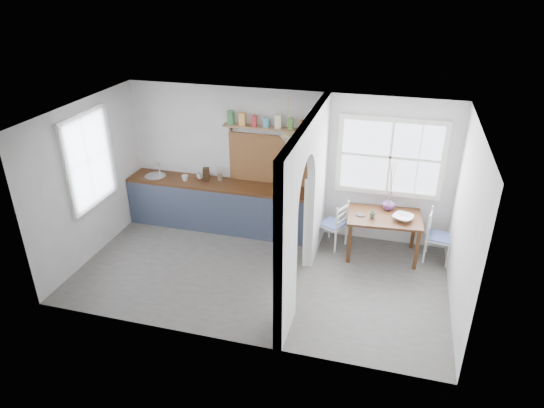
% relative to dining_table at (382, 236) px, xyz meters
% --- Properties ---
extents(floor, '(5.80, 3.20, 0.01)m').
position_rel_dining_table_xyz_m(floor, '(-1.82, -1.09, -0.37)').
color(floor, slate).
rests_on(floor, ground).
extents(ceiling, '(5.80, 3.20, 0.01)m').
position_rel_dining_table_xyz_m(ceiling, '(-1.82, -1.09, 2.23)').
color(ceiling, white).
rests_on(ceiling, walls).
extents(walls, '(5.81, 3.21, 2.60)m').
position_rel_dining_table_xyz_m(walls, '(-1.82, -1.09, 0.93)').
color(walls, white).
rests_on(walls, floor).
extents(partition, '(0.12, 3.20, 2.60)m').
position_rel_dining_table_xyz_m(partition, '(-1.12, -1.03, 1.08)').
color(partition, white).
rests_on(partition, floor).
extents(kitchen_window, '(0.10, 1.16, 1.50)m').
position_rel_dining_table_xyz_m(kitchen_window, '(-4.69, -1.09, 1.28)').
color(kitchen_window, white).
rests_on(kitchen_window, walls).
extents(nook_window, '(1.76, 0.10, 1.30)m').
position_rel_dining_table_xyz_m(nook_window, '(-0.02, 0.47, 1.23)').
color(nook_window, white).
rests_on(nook_window, walls).
extents(counter, '(3.50, 0.60, 0.90)m').
position_rel_dining_table_xyz_m(counter, '(-2.95, 0.24, 0.08)').
color(counter, '#492D18').
rests_on(counter, floor).
extents(sink, '(0.40, 0.40, 0.02)m').
position_rel_dining_table_xyz_m(sink, '(-4.25, 0.21, 0.52)').
color(sink, silver).
rests_on(sink, counter).
extents(backsplash, '(1.65, 0.03, 0.90)m').
position_rel_dining_table_xyz_m(backsplash, '(-2.03, 0.49, 0.98)').
color(backsplash, olive).
rests_on(backsplash, walls).
extents(shelf, '(1.75, 0.20, 0.21)m').
position_rel_dining_table_xyz_m(shelf, '(-2.03, 0.40, 1.63)').
color(shelf, '#AD7F54').
rests_on(shelf, walls).
extents(pendant_lamp, '(0.26, 0.26, 0.16)m').
position_rel_dining_table_xyz_m(pendant_lamp, '(-1.67, 0.06, 1.51)').
color(pendant_lamp, beige).
rests_on(pendant_lamp, ceiling).
extents(utensil_rail, '(0.02, 0.50, 0.02)m').
position_rel_dining_table_xyz_m(utensil_rail, '(-1.21, -0.19, 1.08)').
color(utensil_rail, silver).
rests_on(utensil_rail, partition).
extents(dining_table, '(1.25, 0.89, 0.75)m').
position_rel_dining_table_xyz_m(dining_table, '(0.00, 0.00, 0.00)').
color(dining_table, '#492D18').
rests_on(dining_table, floor).
extents(chair_left, '(0.51, 0.51, 0.85)m').
position_rel_dining_table_xyz_m(chair_left, '(-0.86, 0.10, 0.05)').
color(chair_left, white).
rests_on(chair_left, floor).
extents(chair_right, '(0.46, 0.46, 0.89)m').
position_rel_dining_table_xyz_m(chair_right, '(0.91, 0.09, 0.07)').
color(chair_right, white).
rests_on(chair_right, floor).
extents(kettle, '(0.22, 0.19, 0.23)m').
position_rel_dining_table_xyz_m(kettle, '(-1.75, 0.14, 0.64)').
color(kettle, beige).
rests_on(kettle, counter).
extents(mug_a, '(0.15, 0.15, 0.11)m').
position_rel_dining_table_xyz_m(mug_a, '(-3.62, 0.15, 0.58)').
color(mug_a, silver).
rests_on(mug_a, counter).
extents(mug_b, '(0.15, 0.15, 0.11)m').
position_rel_dining_table_xyz_m(mug_b, '(-3.39, 0.32, 0.58)').
color(mug_b, silver).
rests_on(mug_b, counter).
extents(knife_block, '(0.15, 0.18, 0.24)m').
position_rel_dining_table_xyz_m(knife_block, '(-3.25, 0.27, 0.65)').
color(knife_block, black).
rests_on(knife_block, counter).
extents(jar, '(0.10, 0.10, 0.14)m').
position_rel_dining_table_xyz_m(jar, '(-3.01, 0.34, 0.60)').
color(jar, '#837457').
rests_on(jar, counter).
extents(towel_magenta, '(0.02, 0.03, 0.51)m').
position_rel_dining_table_xyz_m(towel_magenta, '(-1.24, -0.10, -0.10)').
color(towel_magenta, '#C6257C').
rests_on(towel_magenta, counter).
extents(towel_orange, '(0.02, 0.03, 0.49)m').
position_rel_dining_table_xyz_m(towel_orange, '(-1.24, -0.15, -0.12)').
color(towel_orange, orange).
rests_on(towel_orange, counter).
extents(bowl, '(0.41, 0.41, 0.08)m').
position_rel_dining_table_xyz_m(bowl, '(0.29, -0.06, 0.41)').
color(bowl, white).
rests_on(bowl, dining_table).
extents(table_cup, '(0.13, 0.13, 0.10)m').
position_rel_dining_table_xyz_m(table_cup, '(-0.19, -0.11, 0.42)').
color(table_cup, '#577458').
rests_on(table_cup, dining_table).
extents(plate, '(0.17, 0.17, 0.01)m').
position_rel_dining_table_xyz_m(plate, '(-0.39, -0.07, 0.38)').
color(plate, '#352B2A').
rests_on(plate, dining_table).
extents(vase, '(0.21, 0.21, 0.22)m').
position_rel_dining_table_xyz_m(vase, '(0.04, 0.26, 0.48)').
color(vase, '#6D3D79').
rests_on(vase, dining_table).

